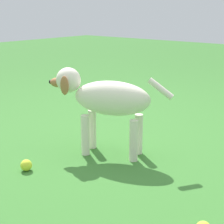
% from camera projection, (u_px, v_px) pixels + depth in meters
% --- Properties ---
extents(ground, '(14.00, 14.00, 0.00)m').
position_uv_depth(ground, '(122.00, 140.00, 2.54)').
color(ground, '#38722D').
extents(dog, '(0.75, 0.38, 0.54)m').
position_uv_depth(dog, '(105.00, 99.00, 2.21)').
color(dog, silver).
rests_on(dog, ground).
extents(tennis_ball_1, '(0.07, 0.07, 0.07)m').
position_uv_depth(tennis_ball_1, '(26.00, 165.00, 2.05)').
color(tennis_ball_1, '#CFDD34').
rests_on(tennis_ball_1, ground).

